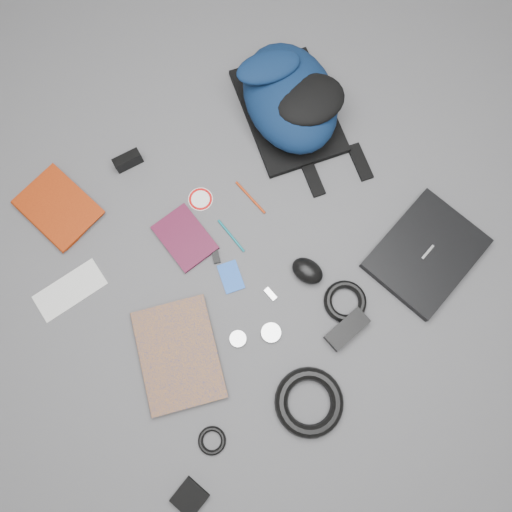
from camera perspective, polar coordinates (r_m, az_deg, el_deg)
ground at (r=1.47m, az=0.00°, el=-0.19°), size 4.00×4.00×0.00m
backpack at (r=1.58m, az=3.91°, el=17.62°), size 0.40×0.49×0.18m
laptop at (r=1.54m, az=18.86°, el=0.30°), size 0.36×0.30×0.03m
textbook_red at (r=1.62m, az=-23.78°, el=2.93°), size 0.22×0.26×0.03m
comic_book at (r=1.46m, az=-13.02°, el=-12.00°), size 0.31×0.35×0.02m
envelope at (r=1.55m, az=-20.49°, el=-3.68°), size 0.20×0.10×0.00m
dvd_case at (r=1.50m, az=-8.14°, el=2.07°), size 0.13×0.18×0.01m
compact_camera at (r=1.60m, az=-14.43°, el=10.51°), size 0.09×0.04×0.05m
sticker_disc at (r=1.54m, az=-6.36°, el=6.47°), size 0.09×0.09×0.00m
pen_teal at (r=1.49m, az=-2.85°, el=2.33°), size 0.01×0.12×0.01m
pen_red at (r=1.53m, az=-0.64°, el=6.71°), size 0.02×0.13×0.01m
id_badge at (r=1.46m, az=-2.89°, el=-2.39°), size 0.08×0.10×0.00m
usb_black at (r=1.48m, az=-4.66°, el=0.18°), size 0.04×0.06×0.01m
usb_silver at (r=1.45m, az=1.67°, el=-4.37°), size 0.02×0.04×0.01m
mouse at (r=1.45m, az=5.90°, el=-1.71°), size 0.10×0.11×0.05m
headphone_left at (r=1.43m, az=-2.07°, el=-9.44°), size 0.06×0.06×0.01m
headphone_right at (r=1.43m, az=1.73°, el=-8.75°), size 0.08×0.08×0.01m
cable_coil at (r=1.46m, az=10.15°, el=-5.13°), size 0.16×0.16×0.02m
power_brick at (r=1.44m, az=10.36°, el=-8.24°), size 0.13×0.07×0.03m
power_cord_coil at (r=1.42m, az=6.09°, el=-16.28°), size 0.20×0.20×0.04m
pouch at (r=1.46m, az=-7.59°, el=-25.71°), size 0.09×0.09×0.02m
earbud_coil at (r=1.44m, az=-5.05°, el=-20.28°), size 0.10×0.10×0.01m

